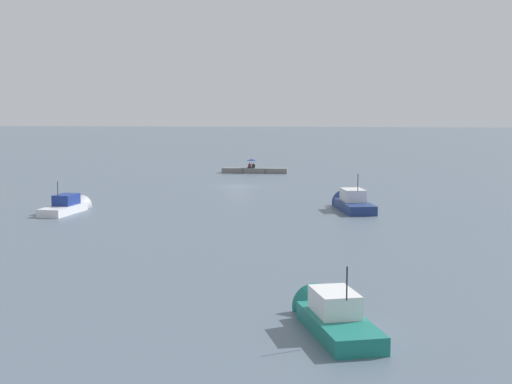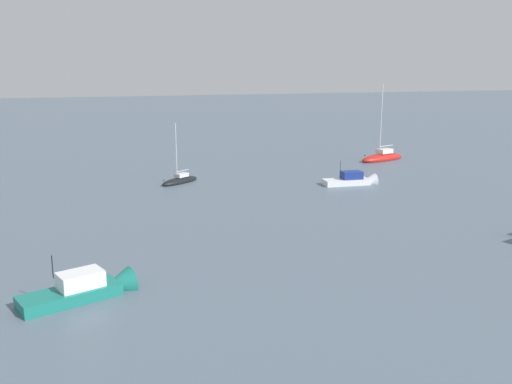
# 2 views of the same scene
# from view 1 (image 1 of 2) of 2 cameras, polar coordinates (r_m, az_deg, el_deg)

# --- Properties ---
(ground_plane) EXTENTS (500.00, 500.00, 0.00)m
(ground_plane) POSITION_cam_1_polar(r_m,az_deg,el_deg) (85.73, -1.38, 0.43)
(ground_plane) COLOR slate
(seawall_pier) EXTENTS (8.98, 1.44, 0.70)m
(seawall_pier) POSITION_cam_1_polar(r_m,az_deg,el_deg) (102.80, -0.10, 1.64)
(seawall_pier) COLOR slate
(seawall_pier) RESTS_ON ground_plane
(person_seated_dark_left) EXTENTS (0.49, 0.66, 0.73)m
(person_seated_dark_left) POSITION_cam_1_polar(r_m,az_deg,el_deg) (102.65, -0.20, 1.97)
(person_seated_dark_left) COLOR #1E2333
(person_seated_dark_left) RESTS_ON seawall_pier
(person_seated_maroon_right) EXTENTS (0.49, 0.66, 0.73)m
(person_seated_maroon_right) POSITION_cam_1_polar(r_m,az_deg,el_deg) (102.85, -0.50, 1.98)
(person_seated_maroon_right) COLOR #1E2333
(person_seated_maroon_right) RESTS_ON seawall_pier
(umbrella_open_navy) EXTENTS (1.44, 1.44, 1.31)m
(umbrella_open_navy) POSITION_cam_1_polar(r_m,az_deg,el_deg) (102.78, -0.34, 2.46)
(umbrella_open_navy) COLOR black
(umbrella_open_navy) RESTS_ON seawall_pier
(motorboat_white_near) EXTENTS (2.69, 6.58, 3.59)m
(motorboat_white_near) POSITION_cam_1_polar(r_m,az_deg,el_deg) (66.92, -14.06, -1.16)
(motorboat_white_near) COLOR silver
(motorboat_white_near) RESTS_ON ground_plane
(motorboat_navy_mid) EXTENTS (3.86, 7.84, 4.22)m
(motorboat_navy_mid) POSITION_cam_1_polar(r_m,az_deg,el_deg) (67.16, 7.28, -0.93)
(motorboat_navy_mid) COLOR navy
(motorboat_navy_mid) RESTS_ON ground_plane
(motorboat_teal_far) EXTENTS (3.96, 6.99, 3.75)m
(motorboat_teal_far) POSITION_cam_1_polar(r_m,az_deg,el_deg) (31.56, 5.76, -9.53)
(motorboat_teal_far) COLOR #197266
(motorboat_teal_far) RESTS_ON ground_plane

